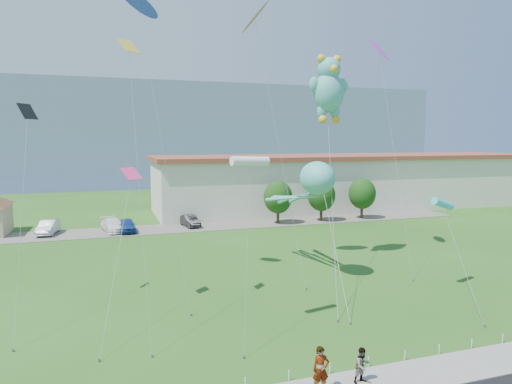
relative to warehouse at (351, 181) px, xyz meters
The scene contains 24 objects.
ground 51.27m from the warehouse, 120.58° to the right, with size 160.00×160.00×0.00m, color #234E16.
parking_strip 27.82m from the warehouse, 160.91° to the right, with size 70.00×6.00×0.06m, color #59544C.
hill_ridge 80.76m from the warehouse, 108.89° to the left, with size 160.00×50.00×25.00m, color gray.
warehouse is the anchor object (origin of this frame).
rope_fence 52.37m from the warehouse, 119.85° to the right, with size 26.05×0.05×0.50m.
tree_near 18.88m from the warehouse, 147.99° to the right, with size 3.60×3.60×5.47m.
tree_mid 14.16m from the warehouse, 135.00° to the right, with size 3.60×3.60×5.47m.
tree_far 10.80m from the warehouse, 111.80° to the right, with size 3.60×3.60×5.47m.
pedestrian_left 54.61m from the warehouse, 121.09° to the right, with size 0.71×0.47×1.95m, color gray.
pedestrian_right 53.50m from the warehouse, 119.28° to the right, with size 0.76×0.59×1.56m, color gray.
parked_car_silver 43.57m from the warehouse, 169.32° to the right, with size 1.63×4.68×1.54m, color #B2B1B8.
parked_car_white 37.00m from the warehouse, 166.23° to the right, with size 2.05×5.04×1.46m, color white.
parked_car_blue 35.72m from the warehouse, 164.41° to the right, with size 1.77×4.39×1.50m, color navy.
parked_car_black 28.37m from the warehouse, 162.47° to the right, with size 1.43×4.09×1.35m, color black.
octopus_kite 37.87m from the warehouse, 124.70° to the right, with size 3.10×15.13×8.95m.
teddy_bear_kite 34.98m from the warehouse, 123.41° to the right, with size 7.34×13.61×17.56m.
small_kite_black 52.65m from the warehouse, 141.29° to the right, with size 1.29×7.28×12.67m.
small_kite_pink 49.22m from the warehouse, 135.56° to the right, with size 2.81×7.99×8.86m.
small_kite_yellow 51.05m from the warehouse, 133.92° to the right, with size 1.29×6.60×16.24m.
small_kite_blue 47.44m from the warehouse, 138.71° to the right, with size 3.00×7.86×20.59m.
small_kite_white 49.39m from the warehouse, 126.18° to the right, with size 1.61×4.29×9.82m.
small_kite_cyan 39.69m from the warehouse, 110.82° to the right, with size 2.55×7.62×6.52m.
small_kite_orange 40.39m from the warehouse, 131.59° to the right, with size 2.57×7.39×20.74m.
small_kite_purple 33.24m from the warehouse, 115.72° to the right, with size 2.65×8.78×19.10m.
Camera 1 is at (-10.29, -18.83, 10.52)m, focal length 32.00 mm.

